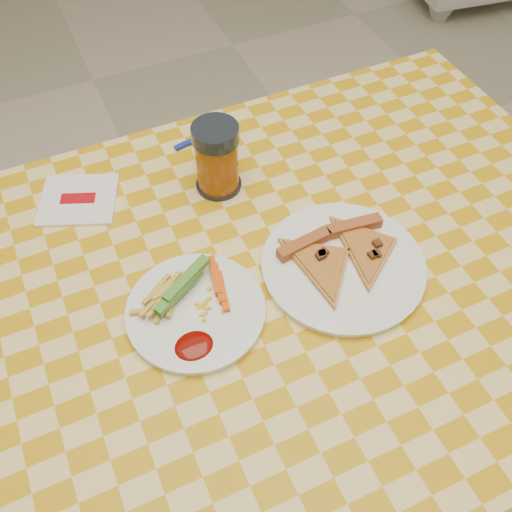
# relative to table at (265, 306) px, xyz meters

# --- Properties ---
(ground) EXTENTS (8.00, 8.00, 0.00)m
(ground) POSITION_rel_table_xyz_m (0.00, 0.00, -0.68)
(ground) COLOR beige
(ground) RESTS_ON ground
(table) EXTENTS (1.28, 0.88, 0.76)m
(table) POSITION_rel_table_xyz_m (0.00, 0.00, 0.00)
(table) COLOR silver
(table) RESTS_ON ground
(plate_left) EXTENTS (0.25, 0.25, 0.01)m
(plate_left) POSITION_rel_table_xyz_m (-0.12, -0.01, 0.08)
(plate_left) COLOR white
(plate_left) RESTS_ON table
(plate_right) EXTENTS (0.35, 0.35, 0.01)m
(plate_right) POSITION_rel_table_xyz_m (0.13, -0.03, 0.08)
(plate_right) COLOR white
(plate_right) RESTS_ON table
(fries_veggies) EXTENTS (0.18, 0.16, 0.04)m
(fries_veggies) POSITION_rel_table_xyz_m (-0.13, 0.00, 0.10)
(fries_veggies) COLOR gold
(fries_veggies) RESTS_ON plate_left
(pizza_slices) EXTENTS (0.22, 0.20, 0.02)m
(pizza_slices) POSITION_rel_table_xyz_m (0.13, -0.01, 0.09)
(pizza_slices) COLOR gold
(pizza_slices) RESTS_ON plate_right
(drink_glass) EXTENTS (0.08, 0.08, 0.14)m
(drink_glass) POSITION_rel_table_xyz_m (0.01, 0.23, 0.14)
(drink_glass) COLOR black
(drink_glass) RESTS_ON table
(napkin) EXTENTS (0.17, 0.16, 0.01)m
(napkin) POSITION_rel_table_xyz_m (-0.23, 0.30, 0.08)
(napkin) COLOR white
(napkin) RESTS_ON table
(fork) EXTENTS (0.14, 0.04, 0.01)m
(fork) POSITION_rel_table_xyz_m (0.04, 0.37, 0.08)
(fork) COLOR navy
(fork) RESTS_ON table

